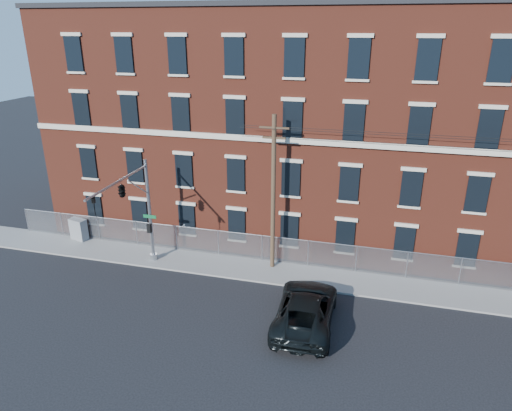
{
  "coord_description": "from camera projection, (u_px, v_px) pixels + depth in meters",
  "views": [
    {
      "loc": [
        7.87,
        -20.74,
        14.88
      ],
      "look_at": [
        1.32,
        4.0,
        4.95
      ],
      "focal_mm": 32.44,
      "sensor_mm": 36.0,
      "label": 1
    }
  ],
  "objects": [
    {
      "name": "pickup_truck",
      "position": [
        306.0,
        309.0,
        24.51
      ],
      "size": [
        3.13,
        6.53,
        1.8
      ],
      "primitive_type": "imported",
      "rotation": [
        0.0,
        0.0,
        3.17
      ],
      "color": "black",
      "rests_on": "ground"
    },
    {
      "name": "sidewalk",
      "position": [
        433.0,
        292.0,
        27.58
      ],
      "size": [
        65.0,
        3.0,
        0.12
      ],
      "primitive_type": "cube",
      "color": "gray",
      "rests_on": "ground"
    },
    {
      "name": "chain_link_fence",
      "position": [
        433.0,
        267.0,
        28.39
      ],
      "size": [
        59.06,
        0.06,
        1.85
      ],
      "color": "#A5A8AD",
      "rests_on": "ground"
    },
    {
      "name": "traffic_signal_mast",
      "position": [
        129.0,
        198.0,
        27.4
      ],
      "size": [
        0.9,
        6.75,
        7.0
      ],
      "color": "#9EA0A5",
      "rests_on": "ground"
    },
    {
      "name": "ground",
      "position": [
        215.0,
        310.0,
        25.96
      ],
      "size": [
        140.0,
        140.0,
        0.0
      ],
      "primitive_type": "plane",
      "color": "black",
      "rests_on": "ground"
    },
    {
      "name": "mill_building",
      "position": [
        438.0,
        128.0,
        32.7
      ],
      "size": [
        55.3,
        14.32,
        16.3
      ],
      "color": "maroon",
      "rests_on": "ground"
    },
    {
      "name": "utility_cabinet",
      "position": [
        79.0,
        229.0,
        34.08
      ],
      "size": [
        1.4,
        0.94,
        1.59
      ],
      "primitive_type": "cube",
      "rotation": [
        0.0,
        0.0,
        -0.26
      ],
      "color": "slate",
      "rests_on": "sidewalk"
    },
    {
      "name": "utility_pole_near",
      "position": [
        273.0,
        192.0,
        28.59
      ],
      "size": [
        1.8,
        0.28,
        10.0
      ],
      "color": "#4F3B27",
      "rests_on": "ground"
    }
  ]
}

